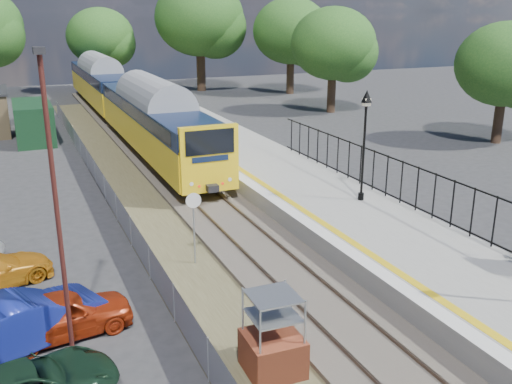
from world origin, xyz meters
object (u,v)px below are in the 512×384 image
brick_plinth (273,336)px  speed_sign (194,217)px  train (122,96)px  carpark_lamp (55,194)px  car_red (61,315)px  victorian_lamp_north (365,120)px  car_blue (23,322)px

brick_plinth → speed_sign: size_ratio=0.81×
train → speed_sign: 26.13m
speed_sign → carpark_lamp: (-4.57, -4.01, 2.58)m
carpark_lamp → car_red: bearing=96.9°
victorian_lamp_north → car_red: bearing=-160.2°
car_blue → car_red: bearing=-104.4°
carpark_lamp → car_red: carpark_lamp is taller
train → speed_sign: (-2.50, -26.00, -0.55)m
train → speed_sign: train is taller
carpark_lamp → car_red: 3.88m
carpark_lamp → speed_sign: bearing=41.3°
train → car_blue: bearing=-105.7°
train → speed_sign: size_ratio=15.39×
brick_plinth → speed_sign: speed_sign is taller
train → brick_plinth: (-2.65, -32.74, -1.31)m
brick_plinth → carpark_lamp: carpark_lamp is taller
speed_sign → carpark_lamp: bearing=-133.6°
train → car_red: (-7.20, -28.94, -1.70)m
speed_sign → carpark_lamp: carpark_lamp is taller
train → carpark_lamp: carpark_lamp is taller
car_blue → train: bearing=-38.9°
car_red → brick_plinth: bearing=-137.2°
train → brick_plinth: size_ratio=18.97×
victorian_lamp_north → speed_sign: bearing=-168.7°
brick_plinth → car_red: bearing=140.2°
speed_sign → car_blue: (-5.67, -3.09, -1.05)m
brick_plinth → car_blue: 6.62m
speed_sign → car_red: 5.66m
train → carpark_lamp: 30.91m
brick_plinth → victorian_lamp_north: bearing=46.2°
speed_sign → car_red: speed_sign is taller
train → car_red: 29.87m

